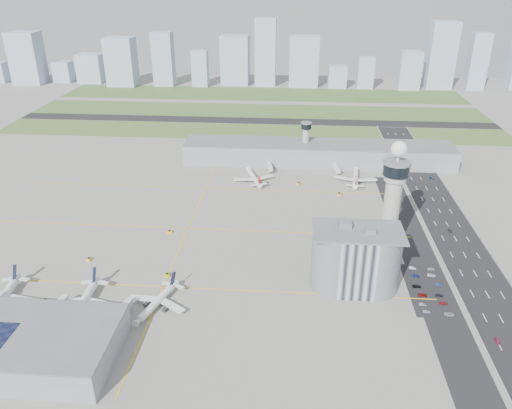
# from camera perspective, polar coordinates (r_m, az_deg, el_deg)

# --- Properties ---
(ground) EXTENTS (1000.00, 1000.00, 0.00)m
(ground) POSITION_cam_1_polar(r_m,az_deg,el_deg) (268.00, -0.60, -6.12)
(ground) COLOR gray
(grass_strip_0) EXTENTS (480.00, 50.00, 0.08)m
(grass_strip_0) POSITION_cam_1_polar(r_m,az_deg,el_deg) (475.29, -0.59, 8.33)
(grass_strip_0) COLOR #516630
(grass_strip_0) RESTS_ON ground
(grass_strip_1) EXTENTS (480.00, 60.00, 0.08)m
(grass_strip_1) POSITION_cam_1_polar(r_m,az_deg,el_deg) (547.14, 0.12, 10.64)
(grass_strip_1) COLOR #4F6F35
(grass_strip_1) RESTS_ON ground
(grass_strip_2) EXTENTS (480.00, 70.00, 0.08)m
(grass_strip_2) POSITION_cam_1_polar(r_m,az_deg,el_deg) (624.58, 0.70, 12.52)
(grass_strip_2) COLOR #4B6B33
(grass_strip_2) RESTS_ON ground
(runway) EXTENTS (480.00, 22.00, 0.10)m
(runway) POSITION_cam_1_polar(r_m,az_deg,el_deg) (510.62, -0.22, 9.55)
(runway) COLOR black
(runway) RESTS_ON ground
(highway) EXTENTS (28.00, 500.00, 0.10)m
(highway) POSITION_cam_1_polar(r_m,az_deg,el_deg) (283.25, 23.42, -6.58)
(highway) COLOR black
(highway) RESTS_ON ground
(barrier_left) EXTENTS (0.60, 500.00, 1.20)m
(barrier_left) POSITION_cam_1_polar(r_m,az_deg,el_deg) (278.64, 20.71, -6.49)
(barrier_left) COLOR #9E9E99
(barrier_left) RESTS_ON ground
(barrier_right) EXTENTS (0.60, 500.00, 1.20)m
(barrier_right) POSITION_cam_1_polar(r_m,az_deg,el_deg) (287.94, 26.09, -6.47)
(barrier_right) COLOR #9E9E99
(barrier_right) RESTS_ON ground
(landside_road) EXTENTS (18.00, 260.00, 0.08)m
(landside_road) POSITION_cam_1_polar(r_m,az_deg,el_deg) (267.79, 18.94, -7.71)
(landside_road) COLOR black
(landside_road) RESTS_ON ground
(parking_lot) EXTENTS (20.00, 44.00, 0.10)m
(parking_lot) POSITION_cam_1_polar(r_m,az_deg,el_deg) (257.62, 19.09, -9.16)
(parking_lot) COLOR black
(parking_lot) RESTS_ON ground
(taxiway_line_h_0) EXTENTS (260.00, 0.60, 0.01)m
(taxiway_line_h_0) POSITION_cam_1_polar(r_m,az_deg,el_deg) (249.73, -10.53, -9.24)
(taxiway_line_h_0) COLOR yellow
(taxiway_line_h_0) RESTS_ON ground
(taxiway_line_h_1) EXTENTS (260.00, 0.60, 0.01)m
(taxiway_line_h_1) POSITION_cam_1_polar(r_m,az_deg,el_deg) (299.38, -7.74, -2.74)
(taxiway_line_h_1) COLOR yellow
(taxiway_line_h_1) RESTS_ON ground
(taxiway_line_h_2) EXTENTS (260.00, 0.60, 0.01)m
(taxiway_line_h_2) POSITION_cam_1_polar(r_m,az_deg,el_deg) (352.26, -5.79, 1.87)
(taxiway_line_h_2) COLOR yellow
(taxiway_line_h_2) RESTS_ON ground
(taxiway_line_v) EXTENTS (0.60, 260.00, 0.01)m
(taxiway_line_v) POSITION_cam_1_polar(r_m,az_deg,el_deg) (299.38, -7.74, -2.74)
(taxiway_line_v) COLOR yellow
(taxiway_line_v) RESTS_ON ground
(control_tower) EXTENTS (14.00, 14.00, 64.50)m
(control_tower) POSITION_cam_1_polar(r_m,az_deg,el_deg) (262.82, 15.36, 0.88)
(control_tower) COLOR #ADAAA5
(control_tower) RESTS_ON ground
(secondary_tower) EXTENTS (8.60, 8.60, 31.90)m
(secondary_tower) POSITION_cam_1_polar(r_m,az_deg,el_deg) (396.47, 5.70, 7.51)
(secondary_tower) COLOR #ADAAA5
(secondary_tower) RESTS_ON ground
(admin_building) EXTENTS (42.00, 24.00, 33.50)m
(admin_building) POSITION_cam_1_polar(r_m,az_deg,el_deg) (242.44, 11.32, -6.16)
(admin_building) COLOR #B2B2B7
(admin_building) RESTS_ON ground
(terminal_pier) EXTENTS (210.00, 32.00, 15.80)m
(terminal_pier) POSITION_cam_1_polar(r_m,az_deg,el_deg) (398.43, 7.08, 5.87)
(terminal_pier) COLOR gray
(terminal_pier) RESTS_ON ground
(near_terminal) EXTENTS (84.00, 42.00, 13.00)m
(near_terminal) POSITION_cam_1_polar(r_m,az_deg,el_deg) (225.73, -26.32, -14.10)
(near_terminal) COLOR gray
(near_terminal) RESTS_ON ground
(airplane_near_a) EXTENTS (37.34, 42.54, 10.97)m
(airplane_near_a) POSITION_cam_1_polar(r_m,az_deg,el_deg) (257.75, -27.25, -9.33)
(airplane_near_a) COLOR white
(airplane_near_a) RESTS_ON ground
(airplane_near_b) EXTENTS (34.29, 40.12, 11.07)m
(airplane_near_b) POSITION_cam_1_polar(r_m,az_deg,el_deg) (241.00, -19.39, -10.24)
(airplane_near_b) COLOR white
(airplane_near_b) RESTS_ON ground
(airplane_near_c) EXTENTS (38.42, 41.74, 9.64)m
(airplane_near_c) POSITION_cam_1_polar(r_m,az_deg,el_deg) (233.98, -11.38, -10.54)
(airplane_near_c) COLOR white
(airplane_near_c) RESTS_ON ground
(airplane_far_a) EXTENTS (39.91, 43.15, 9.87)m
(airplane_far_a) POSITION_cam_1_polar(r_m,az_deg,el_deg) (361.35, -0.29, 3.48)
(airplane_far_a) COLOR white
(airplane_far_a) RESTS_ON ground
(airplane_far_b) EXTENTS (35.33, 40.10, 10.24)m
(airplane_far_b) POSITION_cam_1_polar(r_m,az_deg,el_deg) (367.14, 11.34, 3.35)
(airplane_far_b) COLOR white
(airplane_far_b) RESTS_ON ground
(jet_bridge_near_1) EXTENTS (5.39, 14.31, 5.70)m
(jet_bridge_near_1) POSITION_cam_1_polar(r_m,az_deg,el_deg) (239.57, -22.67, -11.89)
(jet_bridge_near_1) COLOR silver
(jet_bridge_near_1) RESTS_ON ground
(jet_bridge_near_2) EXTENTS (5.39, 14.31, 5.70)m
(jet_bridge_near_2) POSITION_cam_1_polar(r_m,az_deg,el_deg) (228.17, -15.76, -12.76)
(jet_bridge_near_2) COLOR silver
(jet_bridge_near_2) RESTS_ON ground
(jet_bridge_far_0) EXTENTS (5.39, 14.31, 5.70)m
(jet_bridge_far_0) POSITION_cam_1_polar(r_m,az_deg,el_deg) (385.16, 1.45, 4.56)
(jet_bridge_far_0) COLOR silver
(jet_bridge_far_0) RESTS_ON ground
(jet_bridge_far_1) EXTENTS (5.39, 14.31, 5.70)m
(jet_bridge_far_1) POSITION_cam_1_polar(r_m,az_deg,el_deg) (385.96, 8.90, 4.30)
(jet_bridge_far_1) COLOR silver
(jet_bridge_far_1) RESTS_ON ground
(tug_0) EXTENTS (3.27, 2.73, 1.62)m
(tug_0) POSITION_cam_1_polar(r_m,az_deg,el_deg) (254.86, -22.95, -10.08)
(tug_0) COLOR gold
(tug_0) RESTS_ON ground
(tug_1) EXTENTS (2.27, 2.99, 1.60)m
(tug_1) POSITION_cam_1_polar(r_m,az_deg,el_deg) (279.95, -18.53, -5.92)
(tug_1) COLOR yellow
(tug_1) RESTS_ON ground
(tug_2) EXTENTS (3.07, 3.33, 1.59)m
(tug_2) POSITION_cam_1_polar(r_m,az_deg,el_deg) (256.99, -10.13, -7.89)
(tug_2) COLOR #DAC607
(tug_2) RESTS_ON ground
(tug_3) EXTENTS (3.20, 2.55, 1.64)m
(tug_3) POSITION_cam_1_polar(r_m,az_deg,el_deg) (295.95, -9.85, -3.07)
(tug_3) COLOR yellow
(tug_3) RESTS_ON ground
(tug_4) EXTENTS (2.97, 3.35, 1.62)m
(tug_4) POSITION_cam_1_polar(r_m,az_deg,el_deg) (357.61, 4.92, 2.42)
(tug_4) COLOR yellow
(tug_4) RESTS_ON ground
(tug_5) EXTENTS (2.52, 3.55, 2.01)m
(tug_5) POSITION_cam_1_polar(r_m,az_deg,el_deg) (343.83, 9.48, 1.20)
(tug_5) COLOR gold
(tug_5) RESTS_ON ground
(car_lot_0) EXTENTS (3.34, 1.50, 1.11)m
(car_lot_0) POSITION_cam_1_polar(r_m,az_deg,el_deg) (241.80, 18.91, -11.49)
(car_lot_0) COLOR silver
(car_lot_0) RESTS_ON ground
(car_lot_1) EXTENTS (3.47, 1.25, 1.14)m
(car_lot_1) POSITION_cam_1_polar(r_m,az_deg,el_deg) (245.68, 18.52, -10.77)
(car_lot_1) COLOR gray
(car_lot_1) RESTS_ON ground
(car_lot_2) EXTENTS (4.11, 1.91, 1.14)m
(car_lot_2) POSITION_cam_1_polar(r_m,az_deg,el_deg) (251.91, 18.51, -9.78)
(car_lot_2) COLOR maroon
(car_lot_2) RESTS_ON ground
(car_lot_3) EXTENTS (4.44, 2.18, 1.24)m
(car_lot_3) POSITION_cam_1_polar(r_m,az_deg,el_deg) (257.12, 17.89, -8.88)
(car_lot_3) COLOR black
(car_lot_3) RESTS_ON ground
(car_lot_4) EXTENTS (3.96, 1.99, 1.30)m
(car_lot_4) POSITION_cam_1_polar(r_m,az_deg,el_deg) (264.92, 17.74, -7.75)
(car_lot_4) COLOR navy
(car_lot_4) RESTS_ON ground
(car_lot_5) EXTENTS (3.66, 1.73, 1.16)m
(car_lot_5) POSITION_cam_1_polar(r_m,az_deg,el_deg) (270.92, 17.45, -6.92)
(car_lot_5) COLOR silver
(car_lot_5) RESTS_ON ground
(car_lot_6) EXTENTS (4.57, 2.30, 1.24)m
(car_lot_6) POSITION_cam_1_polar(r_m,az_deg,el_deg) (243.49, 21.24, -11.60)
(car_lot_6) COLOR #9EA2AE
(car_lot_6) RESTS_ON ground
(car_lot_7) EXTENTS (3.87, 1.66, 1.11)m
(car_lot_7) POSITION_cam_1_polar(r_m,az_deg,el_deg) (249.67, 20.64, -10.50)
(car_lot_7) COLOR maroon
(car_lot_7) RESTS_ON ground
(car_lot_8) EXTENTS (3.73, 1.58, 1.26)m
(car_lot_8) POSITION_cam_1_polar(r_m,az_deg,el_deg) (254.18, 20.22, -9.71)
(car_lot_8) COLOR #21212B
(car_lot_8) RESTS_ON ground
(car_lot_9) EXTENTS (3.90, 1.64, 1.25)m
(car_lot_9) POSITION_cam_1_polar(r_m,az_deg,el_deg) (261.95, 20.18, -8.57)
(car_lot_9) COLOR navy
(car_lot_9) RESTS_ON ground
(car_lot_10) EXTENTS (4.42, 2.52, 1.16)m
(car_lot_10) POSITION_cam_1_polar(r_m,az_deg,el_deg) (267.94, 19.41, -7.63)
(car_lot_10) COLOR white
(car_lot_10) RESTS_ON ground
(car_lot_11) EXTENTS (4.33, 2.35, 1.19)m
(car_lot_11) POSITION_cam_1_polar(r_m,az_deg,el_deg) (272.98, 19.38, -6.96)
(car_lot_11) COLOR #9F9FA0
(car_lot_11) RESTS_ON ground
(car_hw_0) EXTENTS (1.57, 3.72, 1.26)m
(car_hw_0) POSITION_cam_1_polar(r_m,az_deg,el_deg) (236.24, 25.88, -13.86)
(car_hw_0) COLOR #A7234B
(car_hw_0) RESTS_ON ground
(car_hw_1) EXTENTS (1.59, 3.95, 1.28)m
(car_hw_1) POSITION_cam_1_polar(r_m,az_deg,el_deg) (314.66, 21.30, -2.78)
(car_hw_1) COLOR black
(car_hw_1) RESTS_ON ground
(car_hw_2) EXTENTS (2.12, 4.21, 1.14)m
(car_hw_2) POSITION_cam_1_polar(r_m,az_deg,el_deg) (387.86, 19.39, 2.86)
(car_hw_2) COLOR navy
(car_hw_2) RESTS_ON ground
(car_hw_4) EXTENTS (1.62, 3.38, 1.12)m
(car_hw_4) POSITION_cam_1_polar(r_m,az_deg,el_deg) (438.38, 15.89, 5.90)
(car_hw_4) COLOR #949CA2
(car_hw_4) RESTS_ON ground
(skyline_bldg_1) EXTENTS (37.63, 30.10, 65.60)m
(skyline_bldg_1) POSITION_cam_1_polar(r_m,az_deg,el_deg) (742.54, -24.70, 14.97)
(skyline_bldg_1) COLOR #9EADC1
(skyline_bldg_1) RESTS_ON ground
(skyline_bldg_2) EXTENTS (22.81, 18.25, 26.79)m
(skyline_bldg_2) POSITION_cam_1_polar(r_m,az_deg,el_deg) (738.73, -21.17, 13.97)
(skyline_bldg_2) COLOR #9EADC1
(skyline_bldg_2) RESTS_ON ground
(skyline_bldg_3) EXTENTS (32.30, 25.84, 36.93)m
(skyline_bldg_3) POSITION_cam_1_polar(r_m,az_deg,el_deg) (723.44, -18.34, 14.58)
(skyline_bldg_3) COLOR #9EADC1
(skyline_bldg_3) RESTS_ON ground
(skyline_bldg_4) EXTENTS (35.81, 28.65, 60.36)m
(skyline_bldg_4) POSITION_cam_1_polar(r_m,az_deg,el_deg) (689.66, -15.14, 15.48)
(skyline_bldg_4) COLOR #9EADC1
(skyline_bldg_4) RESTS_ON ground
(skyline_bldg_5) EXTENTS (25.49, 20.39, 66.89)m
(skyline_bldg_5) POSITION_cam_1_polar(r_m,az_deg,el_deg) (677.60, -10.54, 16.03)
(skyline_bldg_5) COLOR #9EADC1
(skyline_bldg_5) RESTS_ON ground
(skyline_bldg_6) EXTENTS (20.04, 16.03, 45.20)m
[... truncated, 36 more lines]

